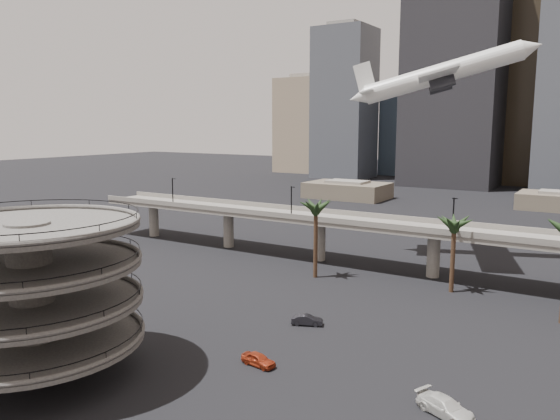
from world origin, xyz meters
The scene contains 9 objects.
ground centered at (0.00, 0.00, 0.00)m, with size 700.00×700.00×0.00m, color black.
parking_ramp centered at (-13.00, -4.00, 9.84)m, with size 22.20×22.20×17.35m.
overpass centered at (0.00, 55.00, 7.34)m, with size 130.00×9.30×14.70m.
palm_trees centered at (14.02, 44.65, 11.43)m, with size 42.40×10.40×14.00m.
low_buildings centered at (6.89, 142.30, 2.86)m, with size 135.00×27.50×6.80m.
airborne_jet centered at (6.77, 69.15, 35.21)m, with size 34.70×31.52×12.87m.
car_a centered at (5.31, 10.15, 0.70)m, with size 1.64×4.09×1.39m, color #A13117.
car_b centered at (3.85, 23.55, 0.68)m, with size 1.44×4.12×1.36m, color black.
car_c centered at (25.39, 10.56, 0.82)m, with size 2.31×5.68×1.65m, color silver.
Camera 1 is at (37.01, -36.02, 25.92)m, focal length 35.00 mm.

